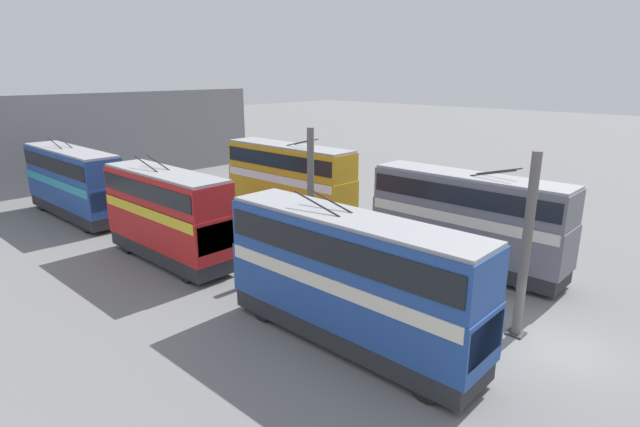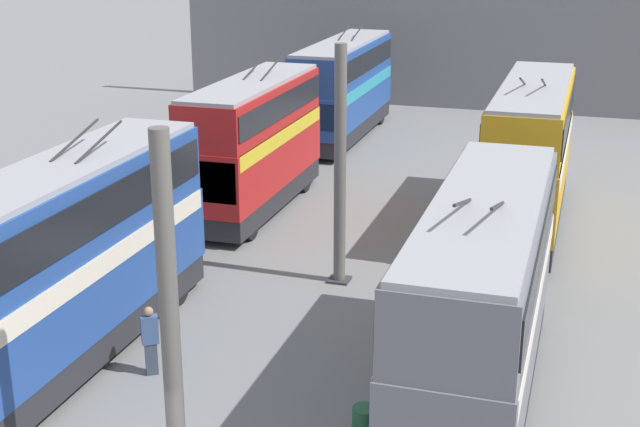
{
  "view_description": "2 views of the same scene",
  "coord_description": "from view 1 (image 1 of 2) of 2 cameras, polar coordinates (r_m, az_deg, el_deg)",
  "views": [
    {
      "loc": [
        -4.68,
        18.64,
        10.27
      ],
      "look_at": [
        13.04,
        -0.42,
        2.81
      ],
      "focal_mm": 28.0,
      "sensor_mm": 36.0,
      "label": 1
    },
    {
      "loc": [
        -11.74,
        -7.11,
        10.88
      ],
      "look_at": [
        10.86,
        -0.13,
        3.04
      ],
      "focal_mm": 50.0,
      "sensor_mm": 36.0,
      "label": 2
    }
  ],
  "objects": [
    {
      "name": "person_by_right_row",
      "position": [
        21.28,
        7.83,
        -10.05
      ],
      "size": [
        0.43,
        0.48,
        1.83
      ],
      "rotation": [
        0.0,
        0.0,
        0.58
      ],
      "color": "#384251",
      "rests_on": "ground_plane"
    },
    {
      "name": "person_by_left_row",
      "position": [
        26.4,
        13.17,
        -5.22
      ],
      "size": [
        0.33,
        0.46,
        1.71
      ],
      "rotation": [
        0.0,
        0.0,
        6.06
      ],
      "color": "#473D33",
      "rests_on": "ground_plane"
    },
    {
      "name": "support_column_near",
      "position": [
        20.83,
        22.45,
        -3.93
      ],
      "size": [
        0.67,
        0.67,
        7.45
      ],
      "color": "#605B56",
      "rests_on": "ground_plane"
    },
    {
      "name": "bus_right_mid",
      "position": [
        28.44,
        -17.09,
        0.3
      ],
      "size": [
        9.2,
        2.54,
        5.73
      ],
      "color": "black",
      "rests_on": "ground_plane"
    },
    {
      "name": "oil_drum",
      "position": [
        25.57,
        18.31,
        -7.44
      ],
      "size": [
        0.57,
        0.57,
        0.9
      ],
      "color": "#235638",
      "rests_on": "ground_plane"
    },
    {
      "name": "bus_right_far",
      "position": [
        39.71,
        -26.42,
        3.54
      ],
      "size": [
        11.03,
        2.54,
        5.62
      ],
      "color": "black",
      "rests_on": "ground_plane"
    },
    {
      "name": "bus_right_near",
      "position": [
        18.88,
        3.43,
        -6.85
      ],
      "size": [
        10.97,
        2.54,
        5.8
      ],
      "color": "black",
      "rests_on": "ground_plane"
    },
    {
      "name": "bus_left_near",
      "position": [
        27.44,
        16.43,
        -0.23
      ],
      "size": [
        10.53,
        2.54,
        5.75
      ],
      "color": "black",
      "rests_on": "ground_plane"
    },
    {
      "name": "ground_plane",
      "position": [
        21.79,
        25.97,
        -13.89
      ],
      "size": [
        240.0,
        240.0,
        0.0
      ],
      "primitive_type": "plane",
      "color": "slate"
    },
    {
      "name": "depot_back_wall",
      "position": [
        50.19,
        -25.16,
        7.53
      ],
      "size": [
        0.5,
        36.0,
        8.36
      ],
      "color": "slate",
      "rests_on": "ground_plane"
    },
    {
      "name": "bus_left_far",
      "position": [
        35.33,
        -3.56,
        4.16
      ],
      "size": [
        10.61,
        2.54,
        5.96
      ],
      "color": "black",
      "rests_on": "ground_plane"
    },
    {
      "name": "support_column_far",
      "position": [
        26.75,
        -1.07,
        1.57
      ],
      "size": [
        0.67,
        0.67,
        7.45
      ],
      "color": "#605B56",
      "rests_on": "ground_plane"
    }
  ]
}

